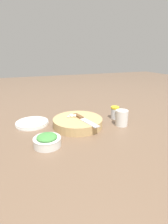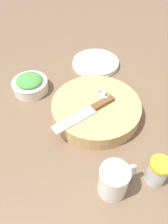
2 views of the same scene
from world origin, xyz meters
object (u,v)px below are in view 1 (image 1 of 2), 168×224
at_px(cutting_board, 78,122).
at_px(chef_knife, 84,119).
at_px(garlic_cloves, 73,116).
at_px(herb_bowl, 47,140).
at_px(plate_stack, 32,123).
at_px(coffee_mug, 121,118).
at_px(spice_jar, 115,112).

relative_size(cutting_board, chef_knife, 1.29).
xyz_separation_m(chef_knife, garlic_cloves, (0.04, -0.07, 0.00)).
relative_size(chef_knife, herb_bowl, 1.73).
bearing_deg(cutting_board, plate_stack, -26.61).
xyz_separation_m(chef_knife, plate_stack, (0.27, -0.16, -0.04)).
bearing_deg(coffee_mug, plate_stack, -21.99).
height_order(chef_knife, spice_jar, spice_jar).
bearing_deg(coffee_mug, herb_bowl, 10.88).
bearing_deg(cutting_board, herb_bowl, 38.25).
xyz_separation_m(cutting_board, herb_bowl, (0.21, 0.17, 0.00)).
distance_m(garlic_cloves, herb_bowl, 0.28).
height_order(garlic_cloves, coffee_mug, coffee_mug).
bearing_deg(spice_jar, plate_stack, -9.69).
bearing_deg(garlic_cloves, plate_stack, -21.65).
relative_size(chef_knife, spice_jar, 2.75).
height_order(cutting_board, chef_knife, chef_knife).
distance_m(herb_bowl, plate_stack, 0.29).
xyz_separation_m(chef_knife, coffee_mug, (-0.23, 0.04, -0.01)).
distance_m(garlic_cloves, coffee_mug, 0.29).
relative_size(garlic_cloves, coffee_mug, 0.59).
bearing_deg(garlic_cloves, spice_jar, -179.58).
xyz_separation_m(herb_bowl, plate_stack, (0.04, -0.29, -0.02)).
height_order(spice_jar, coffee_mug, coffee_mug).
bearing_deg(coffee_mug, spice_jar, -101.31).
bearing_deg(cutting_board, garlic_cloves, -59.48).
distance_m(chef_knife, spice_jar, 0.26).
height_order(herb_bowl, coffee_mug, coffee_mug).
distance_m(cutting_board, coffee_mug, 0.26).
height_order(chef_knife, herb_bowl, chef_knife).
bearing_deg(herb_bowl, chef_knife, -151.55).
height_order(spice_jar, plate_stack, spice_jar).
bearing_deg(spice_jar, herb_bowl, 22.65).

